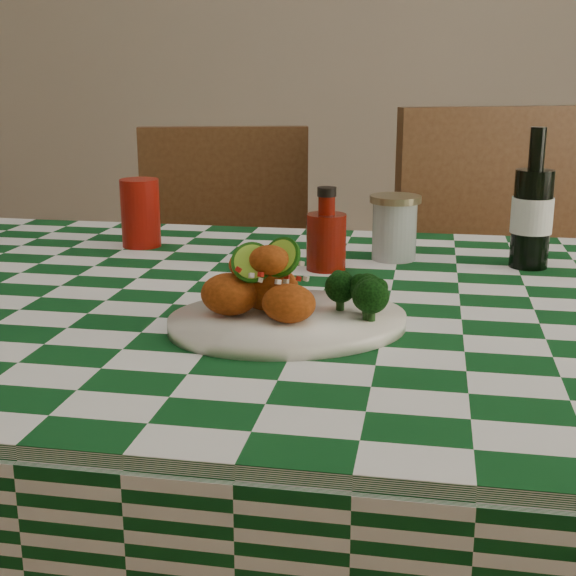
% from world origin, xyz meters
% --- Properties ---
extents(dining_table, '(1.66, 1.06, 0.79)m').
position_xyz_m(dining_table, '(0.00, 0.00, 0.39)').
color(dining_table, '#0C4017').
rests_on(dining_table, ground).
extents(plate, '(0.38, 0.34, 0.02)m').
position_xyz_m(plate, '(-0.02, -0.14, 0.80)').
color(plate, white).
rests_on(plate, dining_table).
extents(fried_chicken_pile, '(0.14, 0.11, 0.09)m').
position_xyz_m(fried_chicken_pile, '(-0.04, -0.14, 0.85)').
color(fried_chicken_pile, '#AB4210').
rests_on(fried_chicken_pile, plate).
extents(broccoli_side, '(0.07, 0.07, 0.06)m').
position_xyz_m(broccoli_side, '(0.07, -0.13, 0.83)').
color(broccoli_side, black).
rests_on(broccoli_side, plate).
extents(red_tumbler, '(0.09, 0.09, 0.13)m').
position_xyz_m(red_tumbler, '(-0.38, 0.30, 0.85)').
color(red_tumbler, '#941108').
rests_on(red_tumbler, dining_table).
extents(ketchup_bottle, '(0.08, 0.08, 0.14)m').
position_xyz_m(ketchup_bottle, '(-0.01, 0.18, 0.86)').
color(ketchup_bottle, '#6B0E05').
rests_on(ketchup_bottle, dining_table).
extents(mason_jar, '(0.11, 0.11, 0.11)m').
position_xyz_m(mason_jar, '(0.09, 0.27, 0.84)').
color(mason_jar, '#B2BCBA').
rests_on(mason_jar, dining_table).
extents(beer_bottle, '(0.08, 0.08, 0.24)m').
position_xyz_m(beer_bottle, '(0.32, 0.26, 0.90)').
color(beer_bottle, black).
rests_on(beer_bottle, dining_table).
extents(wooden_chair_left, '(0.54, 0.56, 0.97)m').
position_xyz_m(wooden_chair_left, '(-0.33, 0.73, 0.48)').
color(wooden_chair_left, '#472814').
rests_on(wooden_chair_left, ground).
extents(wooden_chair_right, '(0.62, 0.63, 1.03)m').
position_xyz_m(wooden_chair_right, '(0.37, 0.68, 0.51)').
color(wooden_chair_right, '#472814').
rests_on(wooden_chair_right, ground).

